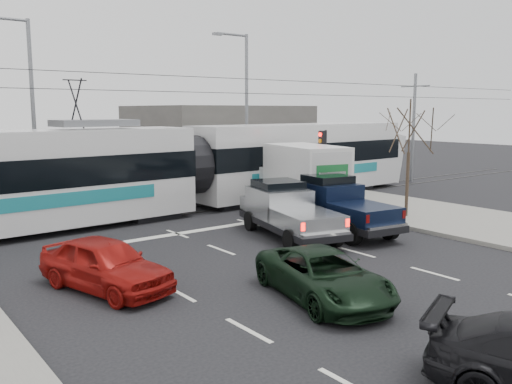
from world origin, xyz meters
TOP-DOWN VIEW (x-y plane):
  - ground at (0.00, 0.00)m, footprint 120.00×120.00m
  - sidewalk_right at (9.00, 0.00)m, footprint 6.00×60.00m
  - rails at (0.00, 10.00)m, footprint 60.00×1.60m
  - building_right at (12.00, 24.00)m, footprint 12.00×10.00m
  - bare_tree at (7.60, 2.50)m, footprint 2.40×2.40m
  - traffic_signal at (6.47, 6.50)m, footprint 0.44×0.44m
  - street_lamp_near at (7.31, 14.00)m, footprint 2.38×0.25m
  - street_lamp_far at (-4.19, 16.00)m, footprint 2.38×0.25m
  - catenary at (0.00, 10.00)m, footprint 60.00×0.20m
  - tram at (1.05, 9.89)m, footprint 28.74×4.33m
  - silver_pickup at (1.40, 3.25)m, footprint 3.18×5.83m
  - box_truck at (4.80, 6.29)m, footprint 3.46×6.60m
  - navy_pickup at (3.43, 2.56)m, footprint 2.57×5.31m
  - green_car at (-2.33, -2.55)m, footprint 3.00×4.75m
  - red_car at (-6.39, 1.41)m, footprint 2.70×4.41m

SIDE VIEW (x-z plane):
  - ground at x=0.00m, z-range 0.00..0.00m
  - rails at x=0.00m, z-range 0.00..0.03m
  - sidewalk_right at x=9.00m, z-range 0.00..0.15m
  - green_car at x=-2.33m, z-range 0.00..1.22m
  - red_car at x=-6.39m, z-range 0.00..1.40m
  - silver_pickup at x=1.40m, z-range -0.01..2.00m
  - navy_pickup at x=3.43m, z-range -0.01..2.14m
  - box_truck at x=4.80m, z-range -0.02..3.12m
  - tram at x=1.05m, z-range -0.85..5.00m
  - building_right at x=12.00m, z-range 0.00..5.00m
  - traffic_signal at x=6.47m, z-range 0.94..4.54m
  - bare_tree at x=7.60m, z-range 1.29..6.29m
  - catenary at x=0.00m, z-range 0.38..7.38m
  - street_lamp_near at x=7.31m, z-range 0.61..9.61m
  - street_lamp_far at x=-4.19m, z-range 0.61..9.61m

